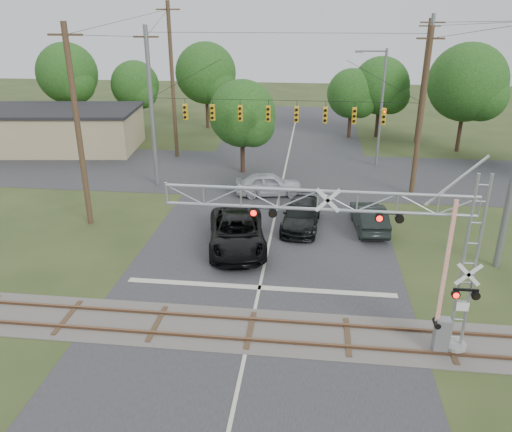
# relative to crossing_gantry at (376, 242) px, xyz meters

# --- Properties ---
(ground) EXTENTS (160.00, 160.00, 0.00)m
(ground) POSITION_rel_crossing_gantry_xyz_m (-4.70, -1.64, -4.53)
(ground) COLOR #2B3A1B
(ground) RESTS_ON ground
(road_main) EXTENTS (14.00, 90.00, 0.02)m
(road_main) POSITION_rel_crossing_gantry_xyz_m (-4.70, 8.36, -4.52)
(road_main) COLOR #2A2A2C
(road_main) RESTS_ON ground
(road_cross) EXTENTS (90.00, 12.00, 0.02)m
(road_cross) POSITION_rel_crossing_gantry_xyz_m (-4.70, 22.36, -4.52)
(road_cross) COLOR #2A2A2C
(road_cross) RESTS_ON ground
(railroad_track) EXTENTS (90.00, 3.20, 0.17)m
(railroad_track) POSITION_rel_crossing_gantry_xyz_m (-4.70, 0.36, -4.50)
(railroad_track) COLOR #555149
(railroad_track) RESTS_ON ground
(crossing_gantry) EXTENTS (11.71, 0.93, 7.25)m
(crossing_gantry) POSITION_rel_crossing_gantry_xyz_m (0.00, 0.00, 0.00)
(crossing_gantry) COLOR gray
(crossing_gantry) RESTS_ON ground
(traffic_signal_span) EXTENTS (19.34, 0.36, 11.50)m
(traffic_signal_span) POSITION_rel_crossing_gantry_xyz_m (-3.84, 18.36, 1.19)
(traffic_signal_span) COLOR slate
(traffic_signal_span) RESTS_ON ground
(pickup_black) EXTENTS (4.16, 7.01, 1.83)m
(pickup_black) POSITION_rel_crossing_gantry_xyz_m (-6.45, 8.18, -3.62)
(pickup_black) COLOR black
(pickup_black) RESTS_ON ground
(car_dark) EXTENTS (2.53, 5.43, 1.53)m
(car_dark) POSITION_rel_crossing_gantry_xyz_m (-2.97, 11.53, -3.77)
(car_dark) COLOR black
(car_dark) RESTS_ON ground
(sedan_silver) EXTENTS (5.09, 2.80, 1.64)m
(sedan_silver) POSITION_rel_crossing_gantry_xyz_m (-5.47, 17.01, -3.72)
(sedan_silver) COLOR #B8B9C1
(sedan_silver) RESTS_ON ground
(suv_dark) EXTENTS (2.11, 4.92, 1.58)m
(suv_dark) POSITION_rel_crossing_gantry_xyz_m (1.13, 11.66, -3.75)
(suv_dark) COLOR black
(suv_dark) RESTS_ON ground
(commercial_building) EXTENTS (17.44, 10.37, 3.86)m
(commercial_building) POSITION_rel_crossing_gantry_xyz_m (-27.43, 27.60, -2.60)
(commercial_building) COLOR tan
(commercial_building) RESTS_ON ground
(streetlight) EXTENTS (2.57, 0.27, 9.63)m
(streetlight) POSITION_rel_crossing_gantry_xyz_m (2.81, 25.34, 0.85)
(streetlight) COLOR slate
(streetlight) RESTS_ON ground
(utility_poles) EXTENTS (25.99, 27.11, 13.17)m
(utility_poles) POSITION_rel_crossing_gantry_xyz_m (-1.92, 21.28, 1.75)
(utility_poles) COLOR #3B241B
(utility_poles) RESTS_ON ground
(treeline) EXTENTS (55.01, 24.30, 9.88)m
(treeline) POSITION_rel_crossing_gantry_xyz_m (-4.83, 32.78, 1.09)
(treeline) COLOR #332117
(treeline) RESTS_ON ground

